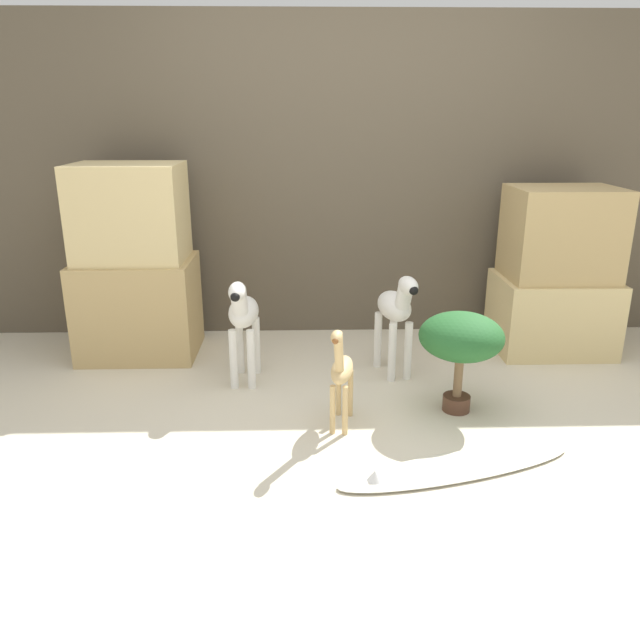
# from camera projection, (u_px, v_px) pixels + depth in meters

# --- Properties ---
(ground_plane) EXTENTS (14.00, 14.00, 0.00)m
(ground_plane) POSITION_uv_depth(u_px,v_px,m) (363.00, 437.00, 3.15)
(ground_plane) COLOR beige
(wall_back) EXTENTS (6.40, 0.08, 2.20)m
(wall_back) POSITION_uv_depth(u_px,v_px,m) (345.00, 181.00, 4.38)
(wall_back) COLOR brown
(wall_back) RESTS_ON ground_plane
(rock_pillar_left) EXTENTS (0.75, 0.58, 1.26)m
(rock_pillar_left) POSITION_uv_depth(u_px,v_px,m) (135.00, 267.00, 4.06)
(rock_pillar_left) COLOR tan
(rock_pillar_left) RESTS_ON ground_plane
(rock_pillar_right) EXTENTS (0.75, 0.58, 1.10)m
(rock_pillar_right) POSITION_uv_depth(u_px,v_px,m) (556.00, 275.00, 4.16)
(rock_pillar_right) COLOR #DBC184
(rock_pillar_right) RESTS_ON ground_plane
(zebra_right) EXTENTS (0.25, 0.46, 0.67)m
(zebra_right) POSITION_uv_depth(u_px,v_px,m) (396.00, 311.00, 3.77)
(zebra_right) COLOR white
(zebra_right) RESTS_ON ground_plane
(zebra_left) EXTENTS (0.19, 0.46, 0.67)m
(zebra_left) POSITION_uv_depth(u_px,v_px,m) (243.00, 317.00, 3.66)
(zebra_left) COLOR white
(zebra_left) RESTS_ON ground_plane
(giraffe_figurine) EXTENTS (0.16, 0.41, 0.59)m
(giraffe_figurine) POSITION_uv_depth(u_px,v_px,m) (341.00, 371.00, 3.16)
(giraffe_figurine) COLOR tan
(giraffe_figurine) RESTS_ON ground_plane
(potted_palm_front) EXTENTS (0.45, 0.45, 0.56)m
(potted_palm_front) POSITION_uv_depth(u_px,v_px,m) (461.00, 339.00, 3.30)
(potted_palm_front) COLOR #513323
(potted_palm_front) RESTS_ON ground_plane
(surfboard) EXTENTS (1.19, 0.55, 0.07)m
(surfboard) POSITION_uv_depth(u_px,v_px,m) (455.00, 467.00, 2.86)
(surfboard) COLOR silver
(surfboard) RESTS_ON ground_plane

